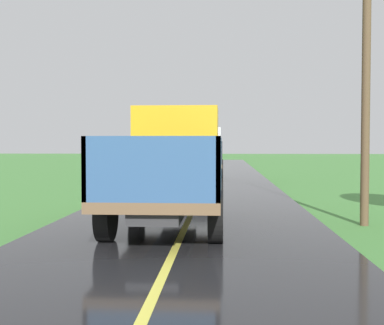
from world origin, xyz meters
name	(u,v)px	position (x,y,z in m)	size (l,w,h in m)	color
banana_truck_near	(172,165)	(-0.36, 12.30, 1.46)	(2.38, 5.82, 2.80)	#2D2D30
banana_truck_far	(201,153)	(-0.36, 28.08, 1.47)	(2.38, 5.81, 2.80)	#2D2D30
utility_pole_roadside	(366,62)	(4.22, 12.63, 3.89)	(1.77, 0.20, 7.25)	brown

